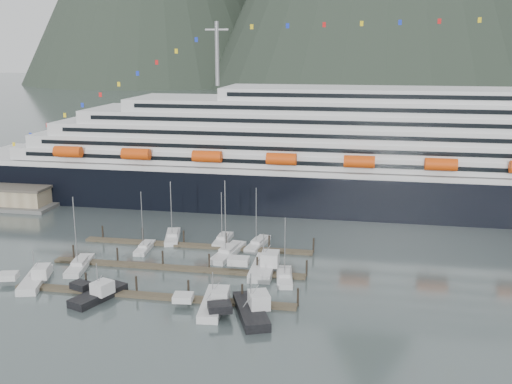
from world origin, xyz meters
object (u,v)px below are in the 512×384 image
cruise_ship (372,161)px  sailboat_b (80,266)px  trawler_a (34,279)px  trawler_d (250,310)px  sailboat_f (223,240)px  sailboat_h (284,278)px  trawler_e (263,266)px  sailboat_c (145,248)px  sailboat_e (173,237)px  trawler_b (98,294)px  sailboat_d (228,253)px  trawler_c (212,302)px  sailboat_g (258,244)px

cruise_ship → sailboat_b: bearing=-134.0°
trawler_a → trawler_d: trawler_d is taller
sailboat_f → sailboat_h: 24.22m
sailboat_h → trawler_d: bearing=159.1°
trawler_a → trawler_e: 40.16m
sailboat_c → sailboat_f: size_ratio=1.11×
sailboat_b → sailboat_h: (38.21, 1.38, -0.02)m
sailboat_c → sailboat_e: bearing=-27.4°
sailboat_c → trawler_a: (-12.40, -20.26, 0.45)m
cruise_ship → sailboat_e: (-41.45, -34.95, -11.62)m
trawler_a → trawler_b: (13.76, -4.14, 0.02)m
sailboat_d → trawler_c: (3.14, -24.10, 0.39)m
sailboat_b → sailboat_f: size_ratio=1.26×
sailboat_g → sailboat_h: (8.02, -17.29, 0.01)m
trawler_d → trawler_e: 18.57m
trawler_d → sailboat_h: bearing=-33.2°
sailboat_g → sailboat_f: bearing=89.6°
trawler_e → trawler_c: bearing=161.3°
sailboat_c → trawler_d: size_ratio=0.97×
sailboat_b → sailboat_c: sailboat_b is taller
sailboat_h → trawler_b: (-28.74, -13.75, 0.45)m
sailboat_d → trawler_a: bearing=133.1°
sailboat_c → sailboat_g: size_ratio=0.97×
cruise_ship → sailboat_e: bearing=-139.9°
trawler_c → trawler_d: trawler_d is taller
sailboat_g → trawler_a: sailboat_g is taller
trawler_b → trawler_c: size_ratio=0.84×
sailboat_g → trawler_d: bearing=-163.3°
trawler_a → trawler_b: size_ratio=1.13×
sailboat_h → trawler_e: sailboat_h is taller
cruise_ship → sailboat_b: 77.01m
sailboat_c → sailboat_e: sailboat_e is taller
sailboat_d → sailboat_h: sailboat_d is taller
sailboat_b → sailboat_f: (22.52, 19.83, -0.02)m
sailboat_b → trawler_a: sailboat_b is taller
sailboat_c → trawler_e: bearing=-110.3°
sailboat_c → trawler_c: 31.55m
sailboat_c → trawler_b: (1.36, -24.40, 0.46)m
sailboat_b → trawler_b: (9.47, -12.37, 0.43)m
cruise_ship → sailboat_b: cruise_ship is taller
sailboat_h → sailboat_g: bearing=15.7°
sailboat_f → sailboat_g: 7.76m
sailboat_b → cruise_ship: bearing=-54.6°
sailboat_f → sailboat_g: bearing=-99.1°
sailboat_e → sailboat_f: (11.10, 0.00, -0.01)m
sailboat_f → trawler_d: 35.90m
sailboat_g → trawler_b: 37.33m
sailboat_f → trawler_b: size_ratio=1.06×
sailboat_h → trawler_b: size_ratio=1.12×
sailboat_d → trawler_d: (9.60, -25.95, 0.49)m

